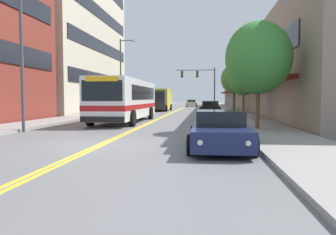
{
  "coord_description": "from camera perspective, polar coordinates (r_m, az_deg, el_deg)",
  "views": [
    {
      "loc": [
        3.79,
        -11.69,
        1.73
      ],
      "look_at": [
        -0.02,
        22.45,
        -0.33
      ],
      "focal_mm": 35.0,
      "sensor_mm": 36.0,
      "label": 1
    }
  ],
  "objects": [
    {
      "name": "ground_plane",
      "position": [
        48.86,
        1.92,
        1.4
      ],
      "size": [
        240.0,
        240.0,
        0.0
      ],
      "primitive_type": "plane",
      "color": "slate"
    },
    {
      "name": "sidewalk_left",
      "position": [
        49.9,
        -6.13,
        1.51
      ],
      "size": [
        3.01,
        106.0,
        0.14
      ],
      "color": "gray",
      "rests_on": "ground_plane"
    },
    {
      "name": "sidewalk_right",
      "position": [
        48.82,
        10.15,
        1.43
      ],
      "size": [
        3.01,
        106.0,
        0.14
      ],
      "color": "gray",
      "rests_on": "ground_plane"
    },
    {
      "name": "centre_line",
      "position": [
        48.86,
        1.92,
        1.41
      ],
      "size": [
        0.34,
        106.0,
        0.01
      ],
      "color": "yellow",
      "rests_on": "ground_plane"
    },
    {
      "name": "office_tower_left",
      "position": [
        45.29,
        -19.13,
        18.82
      ],
      "size": [
        12.08,
        22.57,
        27.77
      ],
      "color": "beige",
      "rests_on": "ground_plane"
    },
    {
      "name": "storefront_row_right",
      "position": [
        49.56,
        16.87,
        6.14
      ],
      "size": [
        9.1,
        68.0,
        8.41
      ],
      "color": "gray",
      "rests_on": "ground_plane"
    },
    {
      "name": "city_bus",
      "position": [
        23.88,
        -7.35,
        3.3
      ],
      "size": [
        2.94,
        11.0,
        2.97
      ],
      "color": "silver",
      "rests_on": "ground_plane"
    },
    {
      "name": "car_charcoal_parked_left_near",
      "position": [
        44.44,
        -4.09,
        2.01
      ],
      "size": [
        1.99,
        4.59,
        1.32
      ],
      "color": "#232328",
      "rests_on": "ground_plane"
    },
    {
      "name": "car_dark_grey_parked_left_mid",
      "position": [
        37.3,
        -6.22,
        1.71
      ],
      "size": [
        2.19,
        4.83,
        1.32
      ],
      "color": "#38383D",
      "rests_on": "ground_plane"
    },
    {
      "name": "car_navy_parked_right_foreground",
      "position": [
        11.3,
        9.01,
        -2.33
      ],
      "size": [
        2.09,
        4.84,
        1.29
      ],
      "color": "#19234C",
      "rests_on": "ground_plane"
    },
    {
      "name": "car_black_parked_right_mid",
      "position": [
        34.08,
        7.35,
        1.6
      ],
      "size": [
        2.17,
        4.18,
        1.41
      ],
      "color": "black",
      "rests_on": "ground_plane"
    },
    {
      "name": "car_red_parked_right_far",
      "position": [
        42.14,
        7.09,
        1.81
      ],
      "size": [
        2.07,
        4.65,
        1.18
      ],
      "color": "maroon",
      "rests_on": "ground_plane"
    },
    {
      "name": "car_beige_moving_lead",
      "position": [
        66.56,
        4.12,
        2.5
      ],
      "size": [
        2.14,
        4.72,
        1.36
      ],
      "color": "#BCAD89",
      "rests_on": "ground_plane"
    },
    {
      "name": "box_truck",
      "position": [
        44.11,
        -1.43,
        3.18
      ],
      "size": [
        2.67,
        8.0,
        2.93
      ],
      "color": "#232328",
      "rests_on": "ground_plane"
    },
    {
      "name": "traffic_signal_mast",
      "position": [
        47.65,
        5.77,
        6.54
      ],
      "size": [
        5.61,
        0.38,
        6.09
      ],
      "color": "#47474C",
      "rests_on": "ground_plane"
    },
    {
      "name": "street_lamp_left_near",
      "position": [
        18.13,
        -23.55,
        12.17
      ],
      "size": [
        1.8,
        0.28,
        7.77
      ],
      "color": "#47474C",
      "rests_on": "ground_plane"
    },
    {
      "name": "street_lamp_left_far",
      "position": [
        36.21,
        -7.89,
        8.17
      ],
      "size": [
        1.87,
        0.28,
        8.08
      ],
      "color": "#47474C",
      "rests_on": "ground_plane"
    },
    {
      "name": "street_tree_right_near",
      "position": [
        17.71,
        15.47,
        9.99
      ],
      "size": [
        3.39,
        3.39,
        5.51
      ],
      "color": "brown",
      "rests_on": "sidewalk_right"
    },
    {
      "name": "street_tree_right_mid",
      "position": [
        26.26,
        13.06,
        6.75
      ],
      "size": [
        2.46,
        2.46,
        4.5
      ],
      "color": "brown",
      "rests_on": "sidewalk_right"
    },
    {
      "name": "street_tree_right_far",
      "position": [
        38.99,
        11.47,
        6.62
      ],
      "size": [
        3.11,
        3.11,
        5.52
      ],
      "color": "brown",
      "rests_on": "sidewalk_right"
    },
    {
      "name": "fire_hydrant",
      "position": [
        18.95,
        12.89,
        -0.31
      ],
      "size": [
        0.29,
        0.21,
        0.75
      ],
      "color": "yellow",
      "rests_on": "sidewalk_right"
    }
  ]
}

